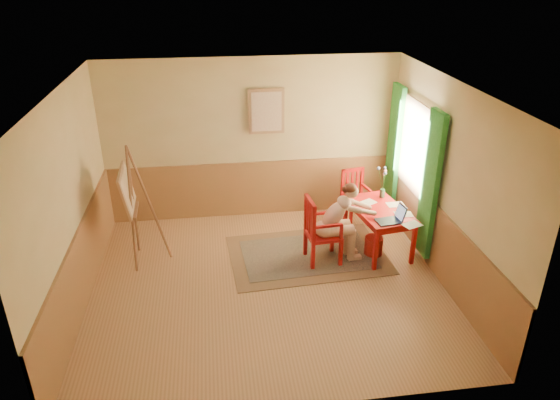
{
  "coord_description": "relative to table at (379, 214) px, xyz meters",
  "views": [
    {
      "loc": [
        -0.66,
        -6.06,
        4.24
      ],
      "look_at": [
        0.25,
        0.55,
        1.05
      ],
      "focal_mm": 32.85,
      "sensor_mm": 36.0,
      "label": 1
    }
  ],
  "objects": [
    {
      "name": "figure",
      "position": [
        -0.69,
        -0.22,
        0.06
      ],
      "size": [
        0.95,
        0.44,
        1.26
      ],
      "color": "beige",
      "rests_on": "room"
    },
    {
      "name": "vase",
      "position": [
        0.16,
        0.4,
        0.32
      ],
      "size": [
        0.18,
        0.26,
        0.51
      ],
      "color": "#3F724C",
      "rests_on": "table"
    },
    {
      "name": "rug",
      "position": [
        -1.12,
        -0.04,
        -0.62
      ],
      "size": [
        2.49,
        1.74,
        0.02
      ],
      "color": "#8C7251",
      "rests_on": "room"
    },
    {
      "name": "window",
      "position": [
        0.59,
        0.37,
        0.71
      ],
      "size": [
        0.12,
        2.01,
        2.2
      ],
      "color": "white",
      "rests_on": "room"
    },
    {
      "name": "wastebasket",
      "position": [
        -0.1,
        -0.16,
        -0.48
      ],
      "size": [
        0.36,
        0.36,
        0.3
      ],
      "primitive_type": "cylinder",
      "rotation": [
        0.0,
        0.0,
        0.32
      ],
      "color": "red",
      "rests_on": "room"
    },
    {
      "name": "papers",
      "position": [
        0.19,
        -0.13,
        0.09
      ],
      "size": [
        0.74,
        1.09,
        0.0
      ],
      "color": "white",
      "rests_on": "table"
    },
    {
      "name": "chair_left",
      "position": [
        -0.98,
        -0.23,
        -0.1
      ],
      "size": [
        0.53,
        0.51,
        1.06
      ],
      "color": "#B61816",
      "rests_on": "room"
    },
    {
      "name": "wainscot",
      "position": [
        -1.83,
        0.07,
        -0.13
      ],
      "size": [
        5.0,
        4.5,
        1.0
      ],
      "color": "#9C6C41",
      "rests_on": "room"
    },
    {
      "name": "room",
      "position": [
        -1.83,
        -0.73,
        0.77
      ],
      "size": [
        5.04,
        4.54,
        2.84
      ],
      "color": "tan",
      "rests_on": "ground"
    },
    {
      "name": "table",
      "position": [
        0.0,
        0.0,
        0.0
      ],
      "size": [
        0.9,
        1.3,
        0.72
      ],
      "color": "#B61816",
      "rests_on": "room"
    },
    {
      "name": "chair_back",
      "position": [
        -0.1,
        0.98,
        -0.16
      ],
      "size": [
        0.49,
        0.5,
        0.94
      ],
      "color": "#B61816",
      "rests_on": "room"
    },
    {
      "name": "wall_portrait",
      "position": [
        -1.58,
        1.47,
        1.27
      ],
      "size": [
        0.6,
        0.05,
        0.76
      ],
      "color": "tan",
      "rests_on": "room"
    },
    {
      "name": "easel",
      "position": [
        -3.73,
        0.17,
        0.48
      ],
      "size": [
        0.64,
        0.83,
        1.87
      ],
      "color": "brown",
      "rests_on": "room"
    },
    {
      "name": "laptop",
      "position": [
        0.05,
        -0.43,
        0.14
      ],
      "size": [
        0.43,
        0.3,
        0.25
      ],
      "color": "#1E2338",
      "rests_on": "table"
    }
  ]
}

